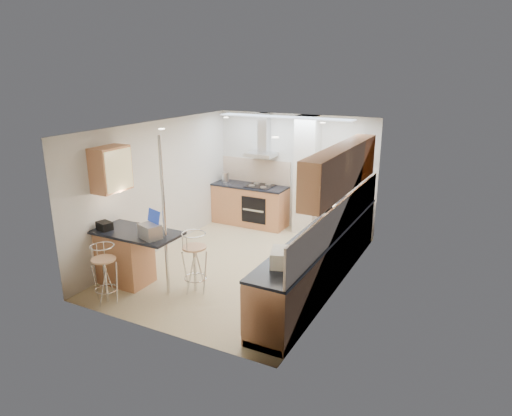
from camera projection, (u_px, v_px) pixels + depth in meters
The scene contains 16 objects.
ground at pixel (242, 265), 8.25m from camera, with size 4.80×4.80×0.00m, color tan.
room_shell at pixel (268, 180), 7.97m from camera, with size 3.64×4.84×2.51m.
right_counter at pixel (322, 257), 7.45m from camera, with size 0.63×4.40×0.92m.
back_counter at pixel (250, 205), 10.31m from camera, with size 1.70×0.63×0.92m.
peninsula at pixel (138, 258), 7.37m from camera, with size 1.47×0.72×0.94m.
microwave at pixel (333, 217), 7.54m from camera, with size 0.52×0.35×0.29m, color white.
laptop at pixel (150, 231), 6.91m from camera, with size 0.32×0.24×0.22m, color #A2A4AA.
bag at pixel (105, 226), 7.29m from camera, with size 0.24×0.18×0.13m, color black.
bar_stool_near at pixel (105, 274), 6.85m from camera, with size 0.38×0.38×0.93m, color tan, non-canonical shape.
bar_stool_end at pixel (195, 262), 7.18m from camera, with size 0.40×0.40×0.99m, color tan, non-canonical shape.
jar_a at pixel (351, 206), 8.29m from camera, with size 0.12×0.12×0.20m, color silver.
jar_b at pixel (343, 215), 7.85m from camera, with size 0.11×0.11×0.15m, color silver.
jar_c at pixel (321, 235), 6.83m from camera, with size 0.14×0.14×0.21m, color #B8AA93.
jar_d at pixel (306, 248), 6.43m from camera, with size 0.10×0.10×0.13m, color white.
bread_bin at pixel (284, 258), 6.01m from camera, with size 0.32×0.40×0.21m, color silver.
kettle at pixel (225, 177), 10.44m from camera, with size 0.16×0.16×0.22m, color silver.
Camera 1 is at (3.69, -6.62, 3.42)m, focal length 32.00 mm.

